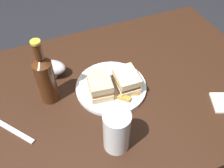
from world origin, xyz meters
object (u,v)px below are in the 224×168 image
(sandwich_half_left, at_px, (100,85))
(plate, at_px, (112,87))
(sandwich_half_right, at_px, (126,81))
(cider_bottle, at_px, (45,78))
(pint_glass, at_px, (117,132))
(fork, at_px, (13,130))
(gravy_boat, at_px, (51,68))

(sandwich_half_left, bearing_deg, plate, -165.89)
(plate, height_order, sandwich_half_left, sandwich_half_left)
(sandwich_half_left, height_order, sandwich_half_right, sandwich_half_left)
(sandwich_half_left, relative_size, cider_bottle, 0.46)
(sandwich_half_left, distance_m, sandwich_half_right, 0.10)
(sandwich_half_left, distance_m, pint_glass, 0.21)
(fork, bearing_deg, gravy_boat, 100.29)
(gravy_boat, relative_size, fork, 0.75)
(pint_glass, height_order, fork, pint_glass)
(gravy_boat, relative_size, cider_bottle, 0.51)
(sandwich_half_right, xyz_separation_m, cider_bottle, (0.27, -0.07, 0.06))
(pint_glass, xyz_separation_m, fork, (0.30, -0.18, -0.07))
(plate, distance_m, sandwich_half_right, 0.07)
(pint_glass, bearing_deg, sandwich_half_left, -96.59)
(plate, bearing_deg, gravy_boat, -38.25)
(pint_glass, relative_size, fork, 0.86)
(cider_bottle, bearing_deg, gravy_boat, -105.97)
(sandwich_half_right, height_order, pint_glass, pint_glass)
(sandwich_half_left, relative_size, pint_glass, 0.79)
(sandwich_half_left, height_order, fork, sandwich_half_left)
(gravy_boat, distance_m, cider_bottle, 0.13)
(pint_glass, bearing_deg, plate, -108.79)
(gravy_boat, distance_m, fork, 0.27)
(sandwich_half_left, height_order, gravy_boat, sandwich_half_left)
(gravy_boat, height_order, fork, gravy_boat)
(sandwich_half_left, xyz_separation_m, gravy_boat, (0.14, -0.17, -0.01))
(sandwich_half_right, xyz_separation_m, pint_glass, (0.12, 0.20, 0.02))
(sandwich_half_left, xyz_separation_m, cider_bottle, (0.17, -0.05, 0.05))
(pint_glass, relative_size, gravy_boat, 1.14)
(sandwich_half_right, bearing_deg, gravy_boat, -36.69)
(plate, xyz_separation_m, sandwich_half_right, (-0.05, 0.03, 0.04))
(gravy_boat, xyz_separation_m, fork, (0.18, 0.20, -0.04))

